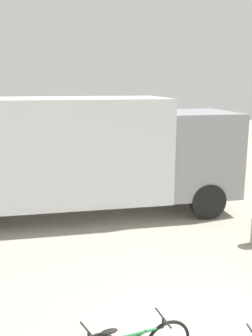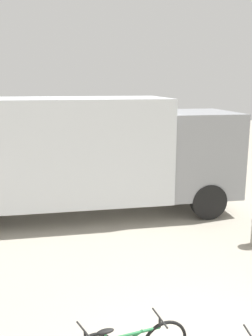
{
  "view_description": "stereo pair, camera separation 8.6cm",
  "coord_description": "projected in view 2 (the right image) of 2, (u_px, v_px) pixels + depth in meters",
  "views": [
    {
      "loc": [
        -2.09,
        -3.63,
        3.64
      ],
      "look_at": [
        -0.13,
        4.52,
        1.73
      ],
      "focal_mm": 40.0,
      "sensor_mm": 36.0,
      "label": 1
    },
    {
      "loc": [
        -2.0,
        -3.65,
        3.64
      ],
      "look_at": [
        -0.13,
        4.52,
        1.73
      ],
      "focal_mm": 40.0,
      "sensor_mm": 36.0,
      "label": 2
    }
  ],
  "objects": [
    {
      "name": "delivery_truck",
      "position": [
        64.0,
        151.0,
        10.26
      ],
      "size": [
        9.58,
        2.82,
        3.26
      ],
      "rotation": [
        0.0,
        0.0,
        -0.04
      ],
      "color": "silver",
      "rests_on": "ground"
    }
  ]
}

